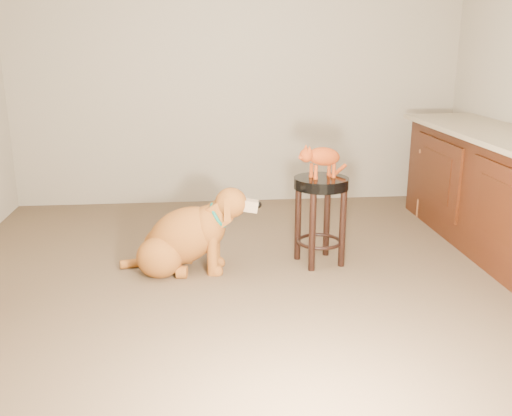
{
  "coord_description": "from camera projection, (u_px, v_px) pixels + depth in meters",
  "views": [
    {
      "loc": [
        -0.39,
        -3.78,
        1.61
      ],
      "look_at": [
        -0.0,
        0.16,
        0.45
      ],
      "focal_mm": 40.0,
      "sensor_mm": 36.0,
      "label": 1
    }
  ],
  "objects": [
    {
      "name": "floor",
      "position": [
        258.0,
        274.0,
        4.1
      ],
      "size": [
        4.5,
        4.0,
        0.01
      ],
      "primitive_type": "cube",
      "color": "brown",
      "rests_on": "ground"
    },
    {
      "name": "room_shell",
      "position": [
        259.0,
        31.0,
        3.63
      ],
      "size": [
        4.54,
        4.04,
        2.62
      ],
      "color": "gray",
      "rests_on": "ground"
    },
    {
      "name": "cabinet_run",
      "position": [
        502.0,
        198.0,
        4.44
      ],
      "size": [
        0.7,
        2.56,
        0.94
      ],
      "color": "#3F1B0B",
      "rests_on": "ground"
    },
    {
      "name": "padded_stool",
      "position": [
        321.0,
        203.0,
        4.19
      ],
      "size": [
        0.42,
        0.42,
        0.66
      ],
      "rotation": [
        0.0,
        0.0,
        0.27
      ],
      "color": "black",
      "rests_on": "ground"
    },
    {
      "name": "wood_stool",
      "position": [
        437.0,
        180.0,
        5.44
      ],
      "size": [
        0.47,
        0.47,
        0.66
      ],
      "rotation": [
        0.0,
        0.0,
        -0.4
      ],
      "color": "brown",
      "rests_on": "ground"
    },
    {
      "name": "golden_retriever",
      "position": [
        185.0,
        238.0,
        4.11
      ],
      "size": [
        1.04,
        0.55,
        0.66
      ],
      "rotation": [
        0.0,
        0.0,
        -0.12
      ],
      "color": "brown",
      "rests_on": "ground"
    },
    {
      "name": "tabby_kitten",
      "position": [
        321.0,
        158.0,
        4.1
      ],
      "size": [
        0.4,
        0.24,
        0.27
      ],
      "rotation": [
        0.0,
        0.0,
        0.27
      ],
      "color": "maroon",
      "rests_on": "padded_stool"
    }
  ]
}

